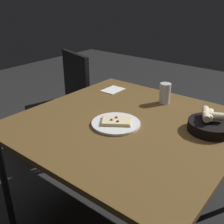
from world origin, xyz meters
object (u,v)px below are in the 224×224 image
object	(u,v)px
pizza_plate	(116,123)
bread_basket	(211,125)
beer_glass	(165,94)
chair_near	(66,99)
dining_table	(128,129)

from	to	relation	value
pizza_plate	bread_basket	bearing A→B (deg)	-59.48
pizza_plate	bread_basket	world-z (taller)	bread_basket
beer_glass	chair_near	size ratio (longest dim) A/B	0.15
bread_basket	chair_near	xyz separation A→B (m)	(0.18, 1.34, -0.24)
dining_table	pizza_plate	size ratio (longest dim) A/B	4.35
bread_basket	chair_near	size ratio (longest dim) A/B	0.26
beer_glass	dining_table	bearing A→B (deg)	175.91
bread_basket	beer_glass	world-z (taller)	beer_glass
pizza_plate	beer_glass	world-z (taller)	beer_glass
dining_table	bread_basket	size ratio (longest dim) A/B	4.96
bread_basket	beer_glass	distance (m)	0.43
beer_glass	chair_near	distance (m)	1.00
dining_table	pizza_plate	xyz separation A→B (m)	(-0.07, 0.03, 0.06)
beer_glass	chair_near	world-z (taller)	chair_near
bread_basket	chair_near	distance (m)	1.37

